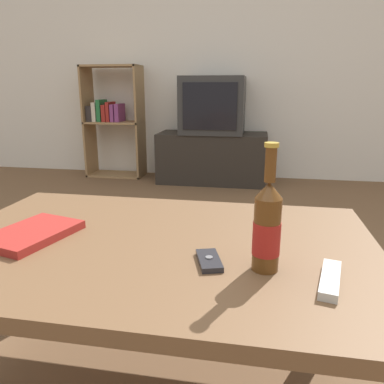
% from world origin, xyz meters
% --- Properties ---
extents(ground_plane, '(12.00, 12.00, 0.00)m').
position_xyz_m(ground_plane, '(0.00, 0.00, 0.00)').
color(ground_plane, brown).
extents(back_wall, '(8.00, 0.05, 2.60)m').
position_xyz_m(back_wall, '(0.00, 3.02, 1.30)').
color(back_wall, silver).
rests_on(back_wall, ground_plane).
extents(coffee_table, '(1.25, 0.82, 0.50)m').
position_xyz_m(coffee_table, '(0.00, 0.00, 0.43)').
color(coffee_table, brown).
rests_on(coffee_table, ground_plane).
extents(tv_stand, '(1.06, 0.47, 0.49)m').
position_xyz_m(tv_stand, '(-0.17, 2.72, 0.25)').
color(tv_stand, '#28231E').
rests_on(tv_stand, ground_plane).
extents(television, '(0.60, 0.51, 0.54)m').
position_xyz_m(television, '(-0.17, 2.71, 0.76)').
color(television, '#2D2D2D').
rests_on(television, tv_stand).
extents(bookshelf, '(0.59, 0.30, 1.14)m').
position_xyz_m(bookshelf, '(-1.25, 2.81, 0.60)').
color(bookshelf, '#99754C').
rests_on(bookshelf, ground_plane).
extents(beer_bottle, '(0.07, 0.07, 0.31)m').
position_xyz_m(beer_bottle, '(0.31, -0.12, 0.61)').
color(beer_bottle, '#563314').
rests_on(beer_bottle, coffee_table).
extents(cell_phone, '(0.08, 0.12, 0.02)m').
position_xyz_m(cell_phone, '(0.17, -0.11, 0.51)').
color(cell_phone, '#232328').
rests_on(cell_phone, coffee_table).
extents(remote_control, '(0.08, 0.17, 0.02)m').
position_xyz_m(remote_control, '(0.45, -0.16, 0.51)').
color(remote_control, beige).
rests_on(remote_control, coffee_table).
extents(table_book, '(0.24, 0.29, 0.02)m').
position_xyz_m(table_book, '(-0.36, -0.04, 0.51)').
color(table_book, maroon).
rests_on(table_book, coffee_table).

